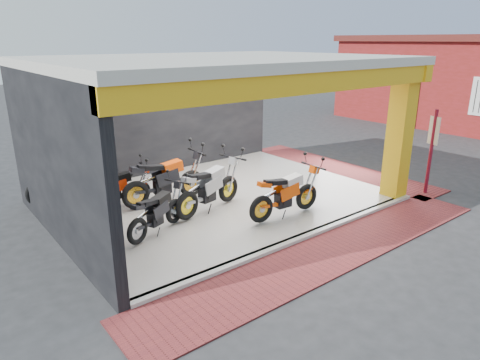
% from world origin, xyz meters
% --- Properties ---
extents(ground, '(80.00, 80.00, 0.00)m').
position_xyz_m(ground, '(0.00, 0.00, 0.00)').
color(ground, '#2D2D30').
rests_on(ground, ground).
extents(showroom_floor, '(8.00, 6.00, 0.10)m').
position_xyz_m(showroom_floor, '(0.00, 2.00, 0.05)').
color(showroom_floor, silver).
rests_on(showroom_floor, ground).
extents(showroom_ceiling, '(8.40, 6.40, 0.20)m').
position_xyz_m(showroom_ceiling, '(0.00, 2.00, 3.60)').
color(showroom_ceiling, beige).
rests_on(showroom_ceiling, corner_column).
extents(back_wall, '(8.20, 0.20, 3.50)m').
position_xyz_m(back_wall, '(0.00, 5.10, 1.75)').
color(back_wall, black).
rests_on(back_wall, ground).
extents(left_wall, '(0.20, 6.20, 3.50)m').
position_xyz_m(left_wall, '(-4.10, 2.00, 1.75)').
color(left_wall, black).
rests_on(left_wall, ground).
extents(corner_column, '(0.50, 0.50, 3.50)m').
position_xyz_m(corner_column, '(3.75, -0.75, 1.75)').
color(corner_column, gold).
rests_on(corner_column, ground).
extents(header_beam_front, '(8.40, 0.30, 0.40)m').
position_xyz_m(header_beam_front, '(0.00, -1.00, 3.30)').
color(header_beam_front, gold).
rests_on(header_beam_front, corner_column).
extents(header_beam_right, '(0.30, 6.40, 0.40)m').
position_xyz_m(header_beam_right, '(4.00, 2.00, 3.30)').
color(header_beam_right, gold).
rests_on(header_beam_right, corner_column).
extents(floor_kerb, '(8.00, 0.20, 0.10)m').
position_xyz_m(floor_kerb, '(0.00, -1.02, 0.05)').
color(floor_kerb, silver).
rests_on(floor_kerb, ground).
extents(paver_front, '(9.00, 1.40, 0.03)m').
position_xyz_m(paver_front, '(0.00, -1.80, 0.01)').
color(paver_front, maroon).
rests_on(paver_front, ground).
extents(paver_right, '(1.40, 7.00, 0.03)m').
position_xyz_m(paver_right, '(4.80, 2.00, 0.01)').
color(paver_right, maroon).
rests_on(paver_right, ground).
extents(signpost, '(0.09, 0.32, 2.34)m').
position_xyz_m(signpost, '(4.78, -1.12, 1.28)').
color(signpost, maroon).
rests_on(signpost, ground).
extents(moto_hero, '(2.19, 0.90, 1.32)m').
position_xyz_m(moto_hero, '(1.09, -0.06, 0.76)').
color(moto_hero, '#FF530A').
rests_on(moto_hero, showroom_floor).
extents(moto_row_a, '(2.42, 1.35, 1.39)m').
position_xyz_m(moto_row_a, '(-0.09, 1.54, 0.80)').
color(moto_row_a, '#A2A4AA').
rests_on(moto_row_a, showroom_floor).
extents(moto_row_b, '(2.00, 1.36, 1.15)m').
position_xyz_m(moto_row_b, '(-1.85, 1.22, 0.67)').
color(moto_row_b, black).
rests_on(moto_row_b, showroom_floor).
extents(moto_row_c, '(2.42, 1.01, 1.45)m').
position_xyz_m(moto_row_c, '(-0.63, 2.45, 0.83)').
color(moto_row_c, black).
rests_on(moto_row_c, showroom_floor).
extents(moto_row_d, '(1.97, 0.99, 1.15)m').
position_xyz_m(moto_row_d, '(-1.87, 2.93, 0.68)').
color(moto_row_d, '#F2300A').
rests_on(moto_row_d, showroom_floor).
extents(moto_row_e, '(2.31, 1.18, 1.35)m').
position_xyz_m(moto_row_e, '(-2.55, 4.50, 0.77)').
color(moto_row_e, red).
rests_on(moto_row_e, showroom_floor).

